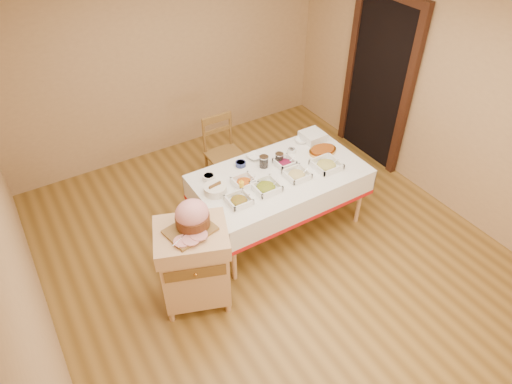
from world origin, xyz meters
TOP-DOWN VIEW (x-y plane):
  - room_shell at (0.00, 0.00)m, footprint 5.00×5.00m
  - doorway at (2.20, 0.90)m, footprint 0.09×1.10m
  - dining_table at (0.30, 0.30)m, footprint 1.82×1.02m
  - butcher_cart at (-0.95, -0.15)m, footprint 0.79×0.73m
  - dining_chair at (0.15, 1.32)m, footprint 0.43×0.41m
  - ham_on_board at (-0.91, -0.11)m, footprint 0.42×0.40m
  - serving_dish_a at (-0.31, 0.12)m, footprint 0.23×0.22m
  - serving_dish_b at (0.02, 0.15)m, footprint 0.26×0.26m
  - serving_dish_c at (0.41, 0.16)m, footprint 0.24×0.24m
  - serving_dish_d at (0.78, 0.13)m, footprint 0.28×0.28m
  - serving_dish_e at (-0.12, 0.33)m, footprint 0.23×0.22m
  - serving_dish_f at (0.43, 0.40)m, footprint 0.21×0.20m
  - small_bowl_left at (-0.40, 0.60)m, footprint 0.13×0.13m
  - small_bowl_mid at (0.01, 0.64)m, footprint 0.11×0.11m
  - small_bowl_right at (0.63, 0.56)m, footprint 0.10×0.10m
  - bowl_white_imported at (0.22, 0.68)m, footprint 0.19×0.19m
  - bowl_small_imported at (0.85, 0.67)m, footprint 0.19×0.19m
  - preserve_jar_left at (0.22, 0.49)m, footprint 0.10×0.10m
  - preserve_jar_right at (0.40, 0.47)m, footprint 0.09×0.09m
  - mustard_bottle at (-0.21, 0.25)m, footprint 0.05×0.05m
  - bread_basket at (-0.44, 0.38)m, footprint 0.23×0.23m
  - plate_stack at (0.99, 0.65)m, footprint 0.25×0.25m
  - brass_platter at (0.93, 0.38)m, footprint 0.34×0.24m

SIDE VIEW (x-z plane):
  - dining_chair at x=0.15m, z-range 0.01..0.95m
  - butcher_cart at x=-0.95m, z-range 0.06..0.97m
  - dining_table at x=0.30m, z-range 0.22..0.98m
  - bowl_white_imported at x=0.22m, z-range 0.76..0.80m
  - brass_platter at x=0.93m, z-range 0.76..0.80m
  - bowl_small_imported at x=0.85m, z-range 0.76..0.81m
  - small_bowl_right at x=0.63m, z-range 0.76..0.81m
  - small_bowl_mid at x=0.01m, z-range 0.76..0.81m
  - serving_dish_f at x=0.43m, z-range 0.74..0.84m
  - serving_dish_c at x=0.41m, z-range 0.74..0.84m
  - serving_dish_a at x=-0.31m, z-range 0.74..0.84m
  - serving_dish_e at x=-0.12m, z-range 0.74..0.85m
  - small_bowl_left at x=-0.40m, z-range 0.76..0.82m
  - serving_dish_b at x=0.02m, z-range 0.74..0.85m
  - serving_dish_d at x=0.78m, z-range 0.74..0.85m
  - bread_basket at x=-0.44m, z-range 0.75..0.85m
  - plate_stack at x=0.99m, z-range 0.76..0.85m
  - preserve_jar_right at x=0.40m, z-range 0.75..0.87m
  - preserve_jar_left at x=0.22m, z-range 0.75..0.88m
  - mustard_bottle at x=-0.21m, z-range 0.75..0.91m
  - ham_on_board at x=-0.91m, z-range 0.89..1.17m
  - doorway at x=2.20m, z-range 0.01..2.21m
  - room_shell at x=0.00m, z-range -1.20..3.80m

